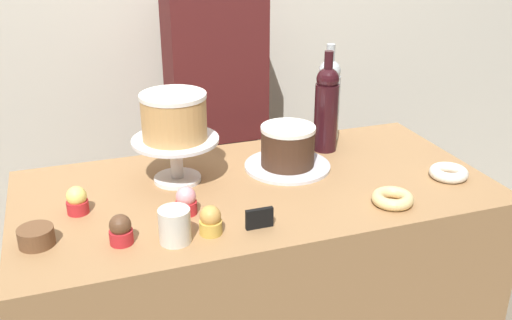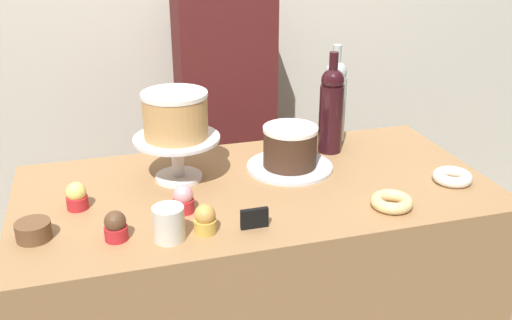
# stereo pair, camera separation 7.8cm
# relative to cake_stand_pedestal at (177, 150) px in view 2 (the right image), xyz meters

# --- Properties ---
(back_wall) EXTENTS (6.00, 0.05, 2.60)m
(back_wall) POSITION_rel_cake_stand_pedestal_xyz_m (0.20, 0.80, 0.26)
(back_wall) COLOR beige
(back_wall) RESTS_ON ground_plane
(display_counter) EXTENTS (1.34, 0.67, 0.95)m
(display_counter) POSITION_rel_cake_stand_pedestal_xyz_m (0.20, -0.11, -0.56)
(display_counter) COLOR #997047
(display_counter) RESTS_ON ground_plane
(cake_stand_pedestal) EXTENTS (0.25, 0.25, 0.13)m
(cake_stand_pedestal) POSITION_rel_cake_stand_pedestal_xyz_m (0.00, 0.00, 0.00)
(cake_stand_pedestal) COLOR silver
(cake_stand_pedestal) RESTS_ON display_counter
(white_layer_cake) EXTENTS (0.19, 0.19, 0.13)m
(white_layer_cake) POSITION_rel_cake_stand_pedestal_xyz_m (0.00, 0.00, 0.11)
(white_layer_cake) COLOR tan
(white_layer_cake) RESTS_ON cake_stand_pedestal
(silver_serving_platter) EXTENTS (0.26, 0.26, 0.01)m
(silver_serving_platter) POSITION_rel_cake_stand_pedestal_xyz_m (0.34, -0.02, -0.09)
(silver_serving_platter) COLOR silver
(silver_serving_platter) RESTS_ON display_counter
(chocolate_round_cake) EXTENTS (0.16, 0.16, 0.12)m
(chocolate_round_cake) POSITION_rel_cake_stand_pedestal_xyz_m (0.34, -0.02, -0.02)
(chocolate_round_cake) COLOR #3D2619
(chocolate_round_cake) RESTS_ON silver_serving_platter
(wine_bottle_dark_red) EXTENTS (0.08, 0.08, 0.33)m
(wine_bottle_dark_red) POSITION_rel_cake_stand_pedestal_xyz_m (0.50, 0.08, 0.05)
(wine_bottle_dark_red) COLOR black
(wine_bottle_dark_red) RESTS_ON display_counter
(wine_bottle_clear) EXTENTS (0.08, 0.08, 0.33)m
(wine_bottle_clear) POSITION_rel_cake_stand_pedestal_xyz_m (0.55, 0.16, 0.05)
(wine_bottle_clear) COLOR #B2BCC1
(wine_bottle_clear) RESTS_ON display_counter
(cupcake_chocolate) EXTENTS (0.06, 0.06, 0.07)m
(cupcake_chocolate) POSITION_rel_cake_stand_pedestal_xyz_m (-0.20, -0.30, -0.06)
(cupcake_chocolate) COLOR red
(cupcake_chocolate) RESTS_ON display_counter
(cupcake_lemon) EXTENTS (0.06, 0.06, 0.07)m
(cupcake_lemon) POSITION_rel_cake_stand_pedestal_xyz_m (-0.28, -0.11, -0.06)
(cupcake_lemon) COLOR red
(cupcake_lemon) RESTS_ON display_counter
(cupcake_caramel) EXTENTS (0.06, 0.06, 0.07)m
(cupcake_caramel) POSITION_rel_cake_stand_pedestal_xyz_m (0.01, -0.32, -0.06)
(cupcake_caramel) COLOR gold
(cupcake_caramel) RESTS_ON display_counter
(cupcake_strawberry) EXTENTS (0.06, 0.06, 0.07)m
(cupcake_strawberry) POSITION_rel_cake_stand_pedestal_xyz_m (-0.02, -0.20, -0.06)
(cupcake_strawberry) COLOR red
(cupcake_strawberry) RESTS_ON display_counter
(donut_glazed) EXTENTS (0.11, 0.11, 0.03)m
(donut_glazed) POSITION_rel_cake_stand_pedestal_xyz_m (0.51, -0.33, -0.07)
(donut_glazed) COLOR #E0C17F
(donut_glazed) RESTS_ON display_counter
(donut_sugar) EXTENTS (0.11, 0.11, 0.03)m
(donut_sugar) POSITION_rel_cake_stand_pedestal_xyz_m (0.75, -0.24, -0.07)
(donut_sugar) COLOR silver
(donut_sugar) RESTS_ON display_counter
(cookie_stack) EXTENTS (0.08, 0.08, 0.04)m
(cookie_stack) POSITION_rel_cake_stand_pedestal_xyz_m (-0.39, -0.24, -0.07)
(cookie_stack) COLOR brown
(cookie_stack) RESTS_ON display_counter
(price_sign_chalkboard) EXTENTS (0.07, 0.01, 0.05)m
(price_sign_chalkboard) POSITION_rel_cake_stand_pedestal_xyz_m (0.13, -0.33, -0.06)
(price_sign_chalkboard) COLOR black
(price_sign_chalkboard) RESTS_ON display_counter
(coffee_cup_ceramic) EXTENTS (0.08, 0.08, 0.09)m
(coffee_cup_ceramic) POSITION_rel_cake_stand_pedestal_xyz_m (-0.08, -0.33, -0.05)
(coffee_cup_ceramic) COLOR silver
(coffee_cup_ceramic) RESTS_ON display_counter
(barista_figure) EXTENTS (0.36, 0.22, 1.60)m
(barista_figure) POSITION_rel_cake_stand_pedestal_xyz_m (0.28, 0.57, -0.20)
(barista_figure) COLOR black
(barista_figure) RESTS_ON ground_plane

